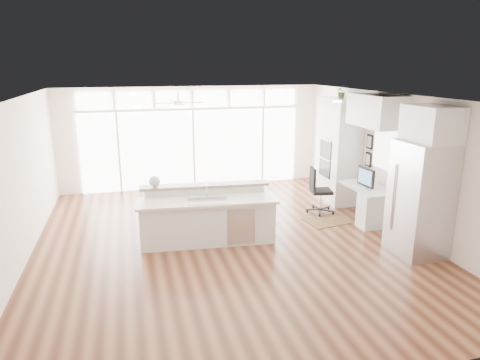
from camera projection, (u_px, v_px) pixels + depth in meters
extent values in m
cube|color=#482516|center=(227.00, 242.00, 8.12)|extent=(7.00, 8.00, 0.02)
cube|color=white|center=(226.00, 97.00, 7.42)|extent=(7.00, 8.00, 0.02)
cube|color=white|center=(193.00, 137.00, 11.50)|extent=(7.00, 0.04, 2.70)
cube|color=white|center=(324.00, 272.00, 4.04)|extent=(7.00, 0.04, 2.70)
cube|color=white|center=(16.00, 186.00, 6.90)|extent=(0.04, 8.00, 2.70)
cube|color=white|center=(395.00, 162.00, 8.64)|extent=(0.04, 8.00, 2.70)
cube|color=white|center=(194.00, 149.00, 11.52)|extent=(5.80, 0.06, 2.08)
cube|color=white|center=(192.00, 99.00, 11.17)|extent=(5.90, 0.06, 0.40)
cube|color=white|center=(386.00, 149.00, 8.86)|extent=(0.04, 0.85, 0.85)
cube|color=white|center=(178.00, 99.00, 9.96)|extent=(1.16, 1.16, 0.32)
cube|color=white|center=(224.00, 97.00, 7.61)|extent=(3.40, 3.00, 0.02)
cube|color=silver|center=(338.00, 150.00, 10.26)|extent=(0.64, 1.20, 2.50)
cube|color=silver|center=(367.00, 204.00, 9.08)|extent=(0.72, 1.30, 0.76)
cube|color=silver|center=(377.00, 111.00, 8.58)|extent=(0.64, 1.30, 0.64)
cube|color=#BBBABF|center=(420.00, 199.00, 7.37)|extent=(0.76, 0.90, 2.00)
cube|color=silver|center=(432.00, 124.00, 7.05)|extent=(0.64, 0.90, 0.60)
cube|color=black|center=(369.00, 151.00, 9.47)|extent=(0.06, 0.22, 0.80)
cube|color=silver|center=(208.00, 216.00, 7.96)|extent=(2.64, 1.19, 1.02)
cube|color=#392512|center=(328.00, 221.00, 9.18)|extent=(1.05, 0.84, 0.01)
cube|color=black|center=(321.00, 191.00, 9.56)|extent=(0.62, 0.58, 1.03)
sphere|color=silver|center=(155.00, 181.00, 8.03)|extent=(0.23, 0.23, 0.21)
cube|color=black|center=(366.00, 177.00, 8.90)|extent=(0.13, 0.53, 0.44)
cube|color=white|center=(358.00, 187.00, 8.92)|extent=(0.13, 0.29, 0.01)
imported|color=#345926|center=(342.00, 93.00, 9.91)|extent=(0.26, 0.29, 0.22)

